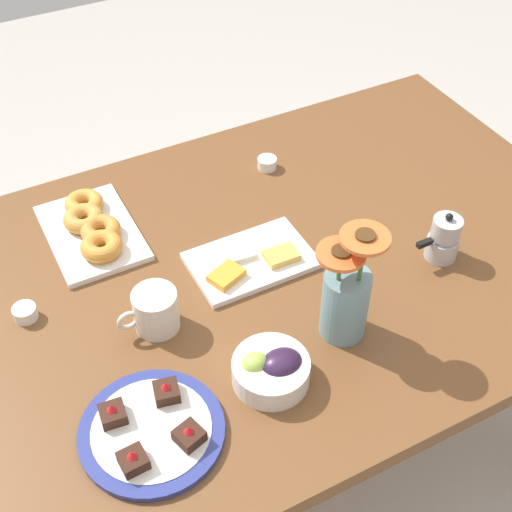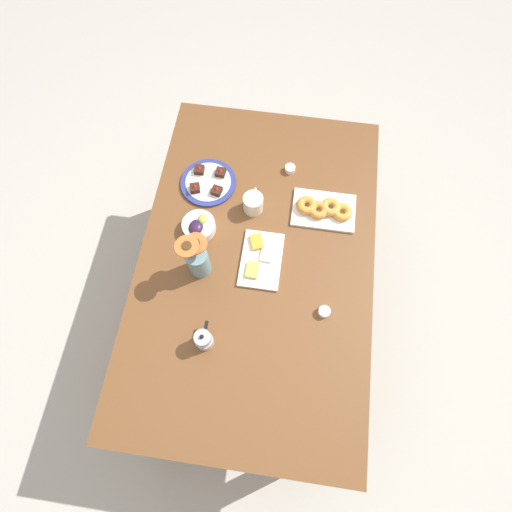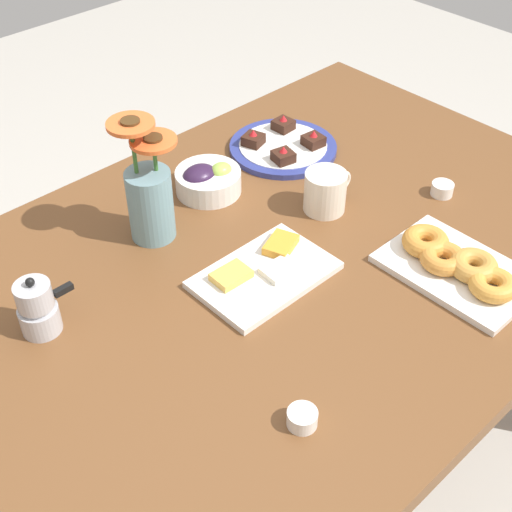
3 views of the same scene
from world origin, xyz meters
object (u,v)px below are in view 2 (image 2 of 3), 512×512
object	(u,v)px
grape_bowl	(199,226)
jam_cup_honey	(290,169)
cheese_platter	(261,258)
dining_table	(256,267)
flower_vase	(198,260)
dessert_plate	(208,182)
croissant_platter	(324,209)
moka_pot	(204,340)
coffee_mug	(253,203)
jam_cup_berry	(324,312)

from	to	relation	value
grape_bowl	jam_cup_honey	world-z (taller)	grape_bowl
grape_bowl	cheese_platter	xyz separation A→B (m)	(-0.10, -0.29, -0.02)
dining_table	flower_vase	world-z (taller)	flower_vase
dining_table	dessert_plate	world-z (taller)	dessert_plate
croissant_platter	moka_pot	world-z (taller)	moka_pot
cheese_platter	grape_bowl	bearing A→B (deg)	70.51
cheese_platter	moka_pot	world-z (taller)	moka_pot
flower_vase	grape_bowl	bearing A→B (deg)	12.67
dining_table	cheese_platter	bearing A→B (deg)	-75.26
dining_table	grape_bowl	world-z (taller)	grape_bowl
coffee_mug	dining_table	bearing A→B (deg)	-168.94
coffee_mug	croissant_platter	bearing A→B (deg)	-84.86
coffee_mug	grape_bowl	xyz separation A→B (m)	(-0.14, 0.22, -0.02)
croissant_platter	dessert_plate	size ratio (longest dim) A/B	1.10
grape_bowl	moka_pot	distance (m)	0.50
dining_table	croissant_platter	bearing A→B (deg)	-44.05
dessert_plate	moka_pot	world-z (taller)	moka_pot
jam_cup_honey	jam_cup_berry	distance (m)	0.69
dessert_plate	flower_vase	size ratio (longest dim) A/B	0.97
flower_vase	coffee_mug	bearing A→B (deg)	-29.32
coffee_mug	grape_bowl	distance (m)	0.26
cheese_platter	flower_vase	world-z (taller)	flower_vase
dining_table	jam_cup_berry	size ratio (longest dim) A/B	33.33
jam_cup_berry	dessert_plate	xyz separation A→B (m)	(0.53, 0.58, -0.00)
jam_cup_honey	coffee_mug	bearing A→B (deg)	147.92
coffee_mug	croissant_platter	distance (m)	0.31
dessert_plate	cheese_platter	bearing A→B (deg)	-139.30
jam_cup_honey	moka_pot	size ratio (longest dim) A/B	0.40
jam_cup_honey	flower_vase	world-z (taller)	flower_vase
moka_pot	dessert_plate	bearing A→B (deg)	9.83
dining_table	flower_vase	distance (m)	0.30
dining_table	coffee_mug	xyz separation A→B (m)	(0.25, 0.05, 0.13)
grape_bowl	coffee_mug	bearing A→B (deg)	-57.58
coffee_mug	jam_cup_berry	xyz separation A→B (m)	(-0.43, -0.35, -0.03)
jam_cup_berry	moka_pot	bearing A→B (deg)	112.27
dessert_plate	jam_cup_berry	bearing A→B (deg)	-132.85
dessert_plate	moka_pot	size ratio (longest dim) A/B	2.14
jam_cup_berry	cheese_platter	bearing A→B (deg)	55.55
dining_table	moka_pot	bearing A→B (deg)	158.51
dining_table	grape_bowl	distance (m)	0.31
cheese_platter	flower_vase	size ratio (longest dim) A/B	0.99
grape_bowl	jam_cup_honey	bearing A→B (deg)	-44.69
dining_table	jam_cup_honey	bearing A→B (deg)	-11.15
cheese_platter	flower_vase	distance (m)	0.27
jam_cup_berry	flower_vase	xyz separation A→B (m)	(0.12, 0.53, 0.08)
dining_table	jam_cup_berry	bearing A→B (deg)	-121.95
moka_pot	croissant_platter	bearing A→B (deg)	-32.45
flower_vase	dining_table	bearing A→B (deg)	-72.32
grape_bowl	dessert_plate	size ratio (longest dim) A/B	0.56
dessert_plate	moka_pot	distance (m)	0.73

